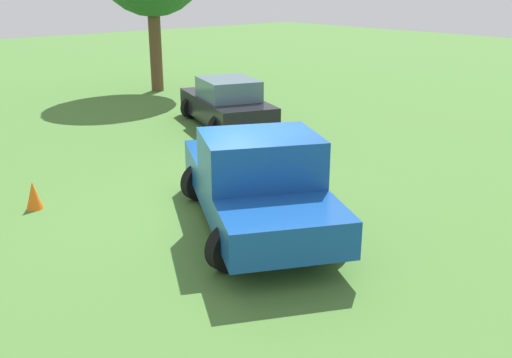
% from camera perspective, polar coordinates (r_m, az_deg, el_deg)
% --- Properties ---
extents(ground_plane, '(80.00, 80.00, 0.00)m').
position_cam_1_polar(ground_plane, '(10.78, -2.48, -4.36)').
color(ground_plane, '#477533').
extents(pickup_truck, '(4.01, 5.28, 1.79)m').
position_cam_1_polar(pickup_truck, '(10.23, 0.17, -0.13)').
color(pickup_truck, black).
rests_on(pickup_truck, ground_plane).
extents(sedan_near, '(3.00, 4.61, 1.48)m').
position_cam_1_polar(sedan_near, '(17.94, -2.88, 7.35)').
color(sedan_near, black).
rests_on(sedan_near, ground_plane).
extents(traffic_cone, '(0.32, 0.32, 0.55)m').
position_cam_1_polar(traffic_cone, '(12.16, -20.96, -1.51)').
color(traffic_cone, orange).
rests_on(traffic_cone, ground_plane).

